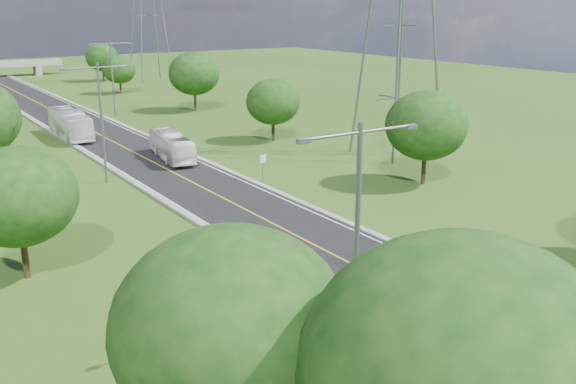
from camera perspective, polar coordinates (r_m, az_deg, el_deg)
name	(u,v)px	position (r m, az deg, el deg)	size (l,w,h in m)	color
ground	(117,144)	(71.95, -14.99, 4.16)	(260.00, 260.00, 0.00)	#2E4C15
road	(99,135)	(77.57, -16.43, 4.91)	(8.00, 150.00, 0.06)	black
curb_left	(62,138)	(76.46, -19.47, 4.55)	(0.50, 150.00, 0.22)	gray
curb_right	(135,130)	(78.86, -13.48, 5.36)	(0.50, 150.00, 0.22)	gray
speed_limit_sign	(263,163)	(54.06, -2.24, 2.57)	(0.55, 0.09, 2.40)	slate
streetlight_near_left	(357,221)	(26.17, 6.19, -2.58)	(5.90, 0.25, 10.00)	slate
streetlight_mid_left	(101,113)	(55.04, -16.28, 6.79)	(5.90, 0.25, 10.00)	slate
streetlight_far_right	(112,72)	(89.88, -15.37, 10.28)	(5.90, 0.25, 10.00)	slate
power_tower_near	(401,10)	(64.34, 10.05, 15.68)	(9.00, 6.40, 28.00)	slate
power_tower_far	(147,8)	(131.09, -12.39, 15.70)	(9.00, 6.40, 28.00)	slate
tree_la	(231,328)	(19.24, -5.06, -11.96)	(7.14, 7.14, 8.30)	black
tree_lb	(18,196)	(36.82, -22.91, -0.36)	(6.30, 6.30, 7.33)	black
tree_lf	(461,373)	(16.48, 15.10, -15.23)	(7.98, 7.98, 9.28)	black
tree_rb	(426,125)	(53.81, 12.19, 5.80)	(6.72, 6.72, 7.82)	black
tree_rc	(273,102)	(70.33, -1.34, 8.02)	(5.88, 5.88, 6.84)	black
tree_rd	(194,73)	(92.14, -8.35, 10.38)	(7.14, 7.14, 8.30)	black
tree_re	(119,70)	(113.52, -14.76, 10.47)	(5.46, 5.46, 6.35)	black
tree_rf	(102,57)	(133.50, -16.20, 11.41)	(6.30, 6.30, 7.33)	black
bus_outbound	(172,146)	(62.93, -10.31, 4.05)	(2.20, 9.42, 2.62)	white
bus_inbound	(70,124)	(76.55, -18.81, 5.77)	(2.60, 11.11, 3.09)	white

